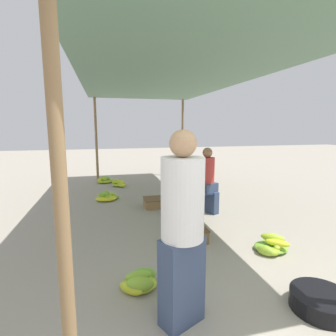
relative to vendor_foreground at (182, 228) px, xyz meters
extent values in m
cylinder|color=olive|center=(-0.87, -0.64, 0.44)|extent=(0.08, 0.08, 2.70)
cylinder|color=olive|center=(-0.87, 6.86, 0.44)|extent=(0.08, 0.08, 2.70)
cylinder|color=olive|center=(2.09, 6.86, 0.44)|extent=(0.08, 0.08, 2.70)
cube|color=#567A60|center=(0.61, 3.11, 1.81)|extent=(3.35, 7.90, 0.04)
cube|color=#384766|center=(0.00, 0.00, -0.50)|extent=(0.45, 0.36, 0.82)
cylinder|color=white|center=(0.00, 0.00, 0.26)|extent=(0.50, 0.50, 0.71)
sphere|color=tan|center=(0.00, 0.00, 0.73)|extent=(0.23, 0.23, 0.23)
cube|color=#384C84|center=(1.39, 2.84, -0.48)|extent=(0.34, 0.34, 0.04)
cylinder|color=#384C84|center=(1.25, 2.70, -0.70)|extent=(0.04, 0.04, 0.42)
cylinder|color=#384C84|center=(1.53, 2.70, -0.70)|extent=(0.04, 0.04, 0.42)
cylinder|color=#384C84|center=(1.25, 2.98, -0.70)|extent=(0.04, 0.04, 0.42)
cylinder|color=#384C84|center=(1.53, 2.98, -0.70)|extent=(0.04, 0.04, 0.42)
cube|color=#384766|center=(1.48, 2.80, -0.68)|extent=(0.25, 0.34, 0.46)
cube|color=#384766|center=(1.39, 2.84, -0.37)|extent=(0.44, 0.44, 0.18)
cylinder|color=#BF3833|center=(1.39, 2.84, -0.02)|extent=(0.39, 0.39, 0.52)
sphere|color=#9E704C|center=(1.39, 2.84, 0.34)|extent=(0.20, 0.20, 0.20)
cylinder|color=black|center=(1.38, -0.17, -0.83)|extent=(0.58, 0.58, 0.17)
ellipsoid|color=#B5CD2C|center=(-0.55, 4.38, -0.81)|extent=(0.33, 0.24, 0.12)
ellipsoid|color=#7BB536|center=(-0.42, 4.34, -0.86)|extent=(0.23, 0.15, 0.10)
ellipsoid|color=#77B437|center=(-0.70, 4.31, -0.77)|extent=(0.24, 0.19, 0.10)
ellipsoid|color=#7EB735|center=(-0.64, 4.27, -0.74)|extent=(0.27, 0.25, 0.14)
ellipsoid|color=#9DC330|center=(-0.57, 4.29, -0.84)|extent=(0.26, 0.33, 0.14)
ellipsoid|color=#A0C42F|center=(-0.68, 4.48, -0.86)|extent=(0.15, 0.23, 0.10)
ellipsoid|color=#ADC92D|center=(-0.68, 4.37, -0.80)|extent=(0.32, 0.22, 0.09)
ellipsoid|color=yellow|center=(-0.62, 4.27, -0.86)|extent=(0.51, 0.44, 0.10)
ellipsoid|color=#B1CB2C|center=(-0.30, 0.55, -0.82)|extent=(0.32, 0.23, 0.12)
ellipsoid|color=#80B735|center=(-0.39, 0.69, -0.85)|extent=(0.20, 0.25, 0.11)
ellipsoid|color=#C3D229|center=(-0.41, 0.51, -0.84)|extent=(0.30, 0.29, 0.13)
ellipsoid|color=#89BB34|center=(-0.32, 0.58, -0.75)|extent=(0.30, 0.13, 0.11)
ellipsoid|color=#8EBD33|center=(-0.31, 0.48, -0.78)|extent=(0.33, 0.22, 0.15)
ellipsoid|color=#75B337|center=(-0.24, 0.73, -0.83)|extent=(0.31, 0.18, 0.15)
ellipsoid|color=#ADCA2D|center=(-0.31, 0.60, -0.86)|extent=(0.39, 0.34, 0.10)
ellipsoid|color=yellow|center=(-0.18, 5.75, -0.81)|extent=(0.28, 0.23, 0.14)
ellipsoid|color=#C1D12A|center=(-0.17, 5.55, -0.85)|extent=(0.27, 0.24, 0.11)
ellipsoid|color=#78B437|center=(-0.19, 5.74, -0.85)|extent=(0.30, 0.27, 0.13)
ellipsoid|color=#C8D428|center=(-0.33, 5.74, -0.77)|extent=(0.30, 0.30, 0.12)
ellipsoid|color=#9DC330|center=(-0.23, 5.71, -0.86)|extent=(0.41, 0.36, 0.10)
ellipsoid|color=#90BE32|center=(-0.66, 6.26, -0.74)|extent=(0.29, 0.28, 0.11)
ellipsoid|color=#7AB536|center=(-0.55, 6.39, -0.79)|extent=(0.19, 0.30, 0.10)
ellipsoid|color=#89BB34|center=(-0.73, 6.49, -0.82)|extent=(0.23, 0.32, 0.11)
ellipsoid|color=#9EC330|center=(-0.45, 6.29, -0.84)|extent=(0.21, 0.24, 0.11)
ellipsoid|color=#C1D22A|center=(-0.67, 6.25, -0.77)|extent=(0.27, 0.28, 0.09)
ellipsoid|color=yellow|center=(-0.80, 6.27, -0.82)|extent=(0.16, 0.22, 0.14)
ellipsoid|color=#7CB636|center=(-0.60, 6.45, -0.84)|extent=(0.25, 0.23, 0.14)
ellipsoid|color=#A7C72E|center=(-0.65, 6.32, -0.86)|extent=(0.49, 0.43, 0.10)
ellipsoid|color=#ACC92D|center=(1.69, 1.05, -0.73)|extent=(0.33, 0.31, 0.12)
ellipsoid|color=#A0C42F|center=(1.60, 0.88, -0.85)|extent=(0.25, 0.22, 0.10)
ellipsoid|color=#81B835|center=(1.75, 1.10, -0.84)|extent=(0.28, 0.23, 0.14)
ellipsoid|color=yellow|center=(1.69, 0.93, -0.75)|extent=(0.34, 0.31, 0.09)
ellipsoid|color=#95C031|center=(1.50, 0.92, -0.84)|extent=(0.25, 0.28, 0.14)
ellipsoid|color=#A6C72E|center=(1.70, 0.92, -0.80)|extent=(0.26, 0.22, 0.09)
ellipsoid|color=#7BB636|center=(1.67, 1.04, -0.86)|extent=(0.49, 0.42, 0.10)
ellipsoid|color=#AECA2D|center=(1.60, 4.65, -0.79)|extent=(0.15, 0.28, 0.12)
ellipsoid|color=#74B337|center=(1.47, 4.61, -0.80)|extent=(0.22, 0.26, 0.10)
ellipsoid|color=yellow|center=(1.67, 4.49, -0.84)|extent=(0.37, 0.27, 0.12)
ellipsoid|color=#9BC230|center=(1.70, 4.71, -0.85)|extent=(0.30, 0.32, 0.13)
ellipsoid|color=#BCD02A|center=(1.54, 4.70, -0.80)|extent=(0.24, 0.29, 0.10)
ellipsoid|color=#98C131|center=(1.61, 4.82, -0.84)|extent=(0.30, 0.34, 0.14)
ellipsoid|color=yellow|center=(1.64, 4.48, -0.84)|extent=(0.28, 0.28, 0.14)
ellipsoid|color=#BACF2B|center=(1.59, 4.65, -0.86)|extent=(0.46, 0.40, 0.10)
ellipsoid|color=#91BE32|center=(1.81, 5.68, -0.84)|extent=(0.30, 0.13, 0.13)
ellipsoid|color=#83B935|center=(1.85, 5.43, -0.83)|extent=(0.15, 0.28, 0.15)
ellipsoid|color=#A1C52F|center=(1.74, 5.46, -0.84)|extent=(0.27, 0.28, 0.14)
ellipsoid|color=#91BE32|center=(1.89, 5.55, -0.79)|extent=(0.18, 0.34, 0.14)
ellipsoid|color=#AAC82E|center=(1.83, 5.59, -0.86)|extent=(0.41, 0.36, 0.10)
cube|color=brown|center=(0.66, 1.63, -0.82)|extent=(0.43, 0.43, 0.19)
cube|color=brown|center=(0.66, 1.63, -0.71)|extent=(0.44, 0.44, 0.02)
cube|color=olive|center=(0.82, 2.27, -0.80)|extent=(0.39, 0.39, 0.22)
cube|color=brown|center=(0.82, 2.27, -0.68)|extent=(0.40, 0.40, 0.02)
cube|color=olive|center=(0.42, 3.46, -0.82)|extent=(0.45, 0.45, 0.18)
cube|color=brown|center=(0.42, 3.46, -0.72)|extent=(0.47, 0.47, 0.02)
camera|label=1|loc=(-0.63, -2.07, 0.87)|focal=28.00mm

